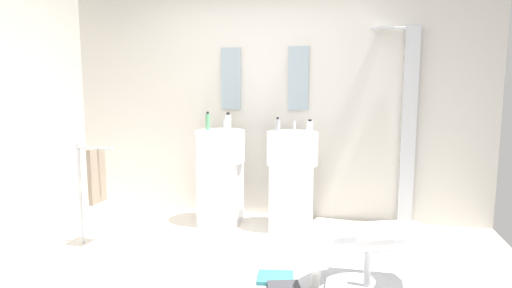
# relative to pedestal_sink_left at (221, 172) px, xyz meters

# --- Properties ---
(ground_plane) EXTENTS (4.80, 3.60, 0.04)m
(ground_plane) POSITION_rel_pedestal_sink_left_xyz_m (0.38, -1.17, -0.58)
(ground_plane) COLOR silver
(rear_partition) EXTENTS (4.80, 0.10, 2.60)m
(rear_partition) POSITION_rel_pedestal_sink_left_xyz_m (0.38, 0.48, 0.74)
(rear_partition) COLOR beige
(rear_partition) RESTS_ON ground_plane
(pedestal_sink_left) EXTENTS (0.52, 0.52, 1.10)m
(pedestal_sink_left) POSITION_rel_pedestal_sink_left_xyz_m (0.00, 0.00, 0.00)
(pedestal_sink_left) COLOR white
(pedestal_sink_left) RESTS_ON ground_plane
(pedestal_sink_right) EXTENTS (0.52, 0.52, 1.10)m
(pedestal_sink_right) POSITION_rel_pedestal_sink_left_xyz_m (0.76, 0.00, 0.00)
(pedestal_sink_right) COLOR white
(pedestal_sink_right) RESTS_ON ground_plane
(vanity_mirror_left) EXTENTS (0.22, 0.03, 0.68)m
(vanity_mirror_left) POSITION_rel_pedestal_sink_left_xyz_m (0.00, 0.41, 0.98)
(vanity_mirror_left) COLOR #8C9EA8
(vanity_mirror_right) EXTENTS (0.22, 0.03, 0.68)m
(vanity_mirror_right) POSITION_rel_pedestal_sink_left_xyz_m (0.76, 0.41, 0.98)
(vanity_mirror_right) COLOR #8C9EA8
(shower_column) EXTENTS (0.49, 0.24, 2.05)m
(shower_column) POSITION_rel_pedestal_sink_left_xyz_m (1.89, 0.36, 0.52)
(shower_column) COLOR #B7BABF
(shower_column) RESTS_ON ground_plane
(lounge_chair) EXTENTS (1.02, 1.02, 0.65)m
(lounge_chair) POSITION_rel_pedestal_sink_left_xyz_m (1.48, -1.25, -0.21)
(lounge_chair) COLOR #B7BABF
(lounge_chair) RESTS_ON ground_plane
(towel_rack) EXTENTS (0.37, 0.22, 0.95)m
(towel_rack) POSITION_rel_pedestal_sink_left_xyz_m (-0.91, -0.87, 0.07)
(towel_rack) COLOR #B7BABF
(towel_rack) RESTS_ON ground_plane
(area_rug) EXTENTS (1.27, 0.75, 0.01)m
(area_rug) POSITION_rel_pedestal_sink_left_xyz_m (0.96, -1.26, -0.55)
(area_rug) COLOR #B2B2B7
(area_rug) RESTS_ON ground_plane
(magazine_charcoal) EXTENTS (0.26, 0.22, 0.03)m
(magazine_charcoal) POSITION_rel_pedestal_sink_left_xyz_m (0.90, -1.34, -0.53)
(magazine_charcoal) COLOR #38383D
(magazine_charcoal) RESTS_ON area_rug
(magazine_teal) EXTENTS (0.30, 0.26, 0.03)m
(magazine_teal) POSITION_rel_pedestal_sink_left_xyz_m (0.82, -1.21, -0.53)
(magazine_teal) COLOR teal
(magazine_teal) RESTS_ON area_rug
(coffee_mug) EXTENTS (0.07, 0.07, 0.10)m
(coffee_mug) POSITION_rel_pedestal_sink_left_xyz_m (1.12, -1.25, -0.50)
(coffee_mug) COLOR white
(coffee_mug) RESTS_ON area_rug
(soap_bottle_green) EXTENTS (0.05, 0.05, 0.19)m
(soap_bottle_green) POSITION_rel_pedestal_sink_left_xyz_m (-0.14, 0.01, 0.53)
(soap_bottle_green) COLOR #59996B
(soap_bottle_green) RESTS_ON pedestal_sink_left
(soap_bottle_grey) EXTENTS (0.05, 0.05, 0.15)m
(soap_bottle_grey) POSITION_rel_pedestal_sink_left_xyz_m (0.62, -0.06, 0.51)
(soap_bottle_grey) COLOR #99999E
(soap_bottle_grey) RESTS_ON pedestal_sink_right
(soap_bottle_clear) EXTENTS (0.06, 0.06, 0.19)m
(soap_bottle_clear) POSITION_rel_pedestal_sink_left_xyz_m (0.13, -0.13, 0.53)
(soap_bottle_clear) COLOR silver
(soap_bottle_clear) RESTS_ON pedestal_sink_left
(soap_bottle_white) EXTENTS (0.06, 0.06, 0.13)m
(soap_bottle_white) POSITION_rel_pedestal_sink_left_xyz_m (0.94, -0.01, 0.50)
(soap_bottle_white) COLOR white
(soap_bottle_white) RESTS_ON pedestal_sink_right
(soap_bottle_black) EXTENTS (0.04, 0.04, 0.18)m
(soap_bottle_black) POSITION_rel_pedestal_sink_left_xyz_m (0.04, 0.16, 0.52)
(soap_bottle_black) COLOR black
(soap_bottle_black) RESTS_ON pedestal_sink_left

